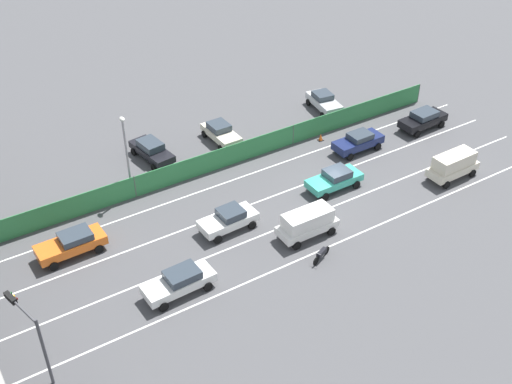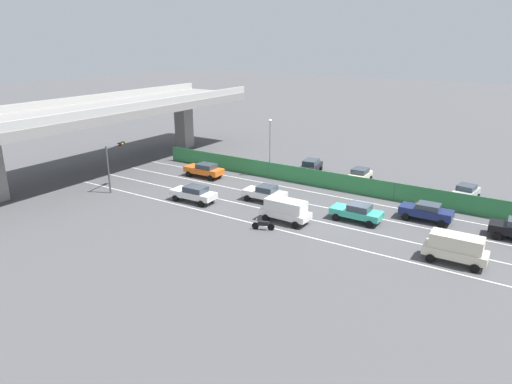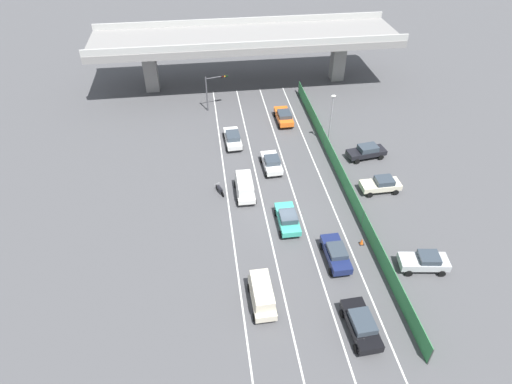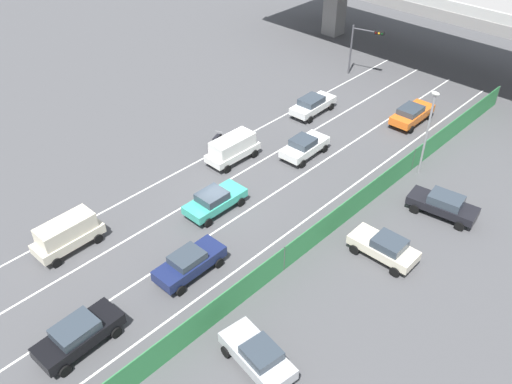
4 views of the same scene
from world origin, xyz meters
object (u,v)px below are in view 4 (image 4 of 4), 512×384
(parked_sedan_cream, at_px, (385,247))
(car_van_cream, at_px, (67,233))
(car_van_white, at_px, (233,148))
(motorcycle, at_px, (216,140))
(car_hatchback_white, at_px, (313,104))
(parked_wagon_silver, at_px, (258,355))
(car_sedan_white, at_px, (304,146))
(traffic_cone, at_px, (246,280))
(car_sedan_navy, at_px, (189,262))
(traffic_light, at_px, (363,41))
(parked_sedan_dark, at_px, (443,204))
(car_sedan_black, at_px, (78,334))
(car_taxi_teal, at_px, (214,200))
(car_taxi_orange, at_px, (412,114))
(street_lamp, at_px, (429,125))

(parked_sedan_cream, bearing_deg, car_van_cream, -138.95)
(car_van_white, relative_size, motorcycle, 2.38)
(car_hatchback_white, bearing_deg, parked_wagon_silver, -56.95)
(car_sedan_white, height_order, traffic_cone, car_sedan_white)
(car_sedan_navy, xyz_separation_m, parked_wagon_silver, (7.39, -1.93, -0.01))
(car_sedan_navy, bearing_deg, traffic_light, 106.34)
(parked_sedan_cream, bearing_deg, parked_sedan_dark, 85.00)
(parked_wagon_silver, relative_size, parked_sedan_cream, 1.04)
(motorcycle, bearing_deg, car_sedan_navy, -49.20)
(car_hatchback_white, xyz_separation_m, car_sedan_white, (3.88, -5.86, -0.01))
(car_sedan_navy, relative_size, parked_wagon_silver, 1.02)
(car_sedan_black, bearing_deg, traffic_light, 103.04)
(car_taxi_teal, relative_size, traffic_light, 0.90)
(car_taxi_orange, relative_size, car_hatchback_white, 1.00)
(motorcycle, bearing_deg, street_lamp, 29.15)
(car_sedan_white, height_order, street_lamp, street_lamp)
(car_sedan_black, relative_size, traffic_light, 0.93)
(car_taxi_orange, bearing_deg, parked_wagon_silver, -74.72)
(car_hatchback_white, height_order, motorcycle, car_hatchback_white)
(motorcycle, bearing_deg, car_sedan_black, -62.94)
(car_taxi_teal, relative_size, car_sedan_white, 1.04)
(car_sedan_white, bearing_deg, car_taxi_teal, -90.04)
(car_van_cream, bearing_deg, car_sedan_black, -27.22)
(car_van_white, distance_m, car_taxi_orange, 16.26)
(parked_sedan_dark, relative_size, traffic_cone, 7.20)
(parked_sedan_dark, xyz_separation_m, traffic_light, (-16.91, 14.54, 2.66))
(car_taxi_teal, distance_m, parked_sedan_dark, 15.42)
(car_sedan_navy, bearing_deg, car_sedan_white, 102.85)
(car_van_cream, distance_m, street_lamp, 25.55)
(car_van_white, bearing_deg, motorcycle, 165.22)
(car_van_white, relative_size, car_van_cream, 1.01)
(car_taxi_teal, xyz_separation_m, car_sedan_navy, (3.36, -5.13, 0.02))
(car_van_white, relative_size, car_taxi_teal, 0.98)
(parked_wagon_silver, bearing_deg, car_sedan_navy, 165.38)
(car_van_white, height_order, car_sedan_navy, car_van_white)
(parked_wagon_silver, distance_m, traffic_cone, 5.69)
(parked_wagon_silver, bearing_deg, car_taxi_orange, 105.28)
(parked_sedan_dark, bearing_deg, car_taxi_teal, -138.17)
(car_van_white, bearing_deg, car_sedan_white, 50.42)
(car_van_white, distance_m, traffic_light, 19.82)
(parked_sedan_cream, xyz_separation_m, street_lamp, (-3.15, 9.73, 3.22))
(car_van_white, distance_m, parked_sedan_dark, 15.88)
(car_sedan_white, height_order, parked_sedan_cream, car_sedan_white)
(parked_sedan_cream, distance_m, parked_sedan_dark, 6.32)
(car_taxi_teal, distance_m, car_sedan_white, 9.56)
(car_van_cream, relative_size, car_sedan_white, 1.01)
(car_sedan_black, bearing_deg, motorcycle, 117.06)
(car_hatchback_white, xyz_separation_m, traffic_cone, (10.26, -18.87, -0.59))
(motorcycle, relative_size, parked_wagon_silver, 0.42)
(car_taxi_orange, distance_m, car_hatchback_white, 8.54)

